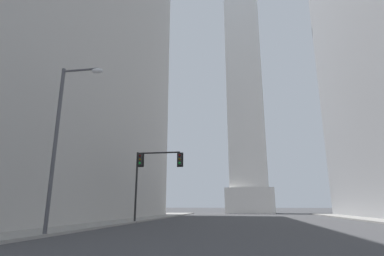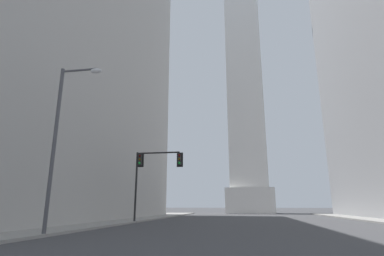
{
  "view_description": "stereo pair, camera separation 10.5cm",
  "coord_description": "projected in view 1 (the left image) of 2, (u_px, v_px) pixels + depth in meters",
  "views": [
    {
      "loc": [
        -0.87,
        -1.72,
        1.49
      ],
      "look_at": [
        -6.88,
        33.36,
        10.72
      ],
      "focal_mm": 28.0,
      "sensor_mm": 36.0,
      "label": 1
    },
    {
      "loc": [
        -0.76,
        -1.7,
        1.49
      ],
      "look_at": [
        -6.88,
        33.36,
        10.72
      ],
      "focal_mm": 28.0,
      "sensor_mm": 36.0,
      "label": 2
    }
  ],
  "objects": [
    {
      "name": "building_left",
      "position": [
        11.0,
        29.0,
        34.24
      ],
      "size": [
        26.82,
        42.4,
        42.04
      ],
      "color": "#B2AFAA",
      "rests_on": "ground_plane"
    },
    {
      "name": "obelisk",
      "position": [
        242.0,
        46.0,
        65.54
      ],
      "size": [
        8.83,
        8.83,
        72.93
      ],
      "color": "silver",
      "rests_on": "ground_plane"
    },
    {
      "name": "traffic_light_mid_left",
      "position": [
        152.0,
        168.0,
        27.34
      ],
      "size": [
        4.51,
        0.5,
        6.3
      ],
      "color": "black",
      "rests_on": "ground_plane"
    },
    {
      "name": "sidewalk_left",
      "position": [
        90.0,
        224.0,
        23.25
      ],
      "size": [
        5.0,
        69.88,
        0.15
      ],
      "primitive_type": "cube",
      "color": "gray",
      "rests_on": "ground_plane"
    },
    {
      "name": "street_lamp",
      "position": [
        62.0,
        130.0,
        15.85
      ],
      "size": [
        2.45,
        0.36,
        8.92
      ],
      "color": "#4C4C51",
      "rests_on": "ground_plane"
    }
  ]
}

